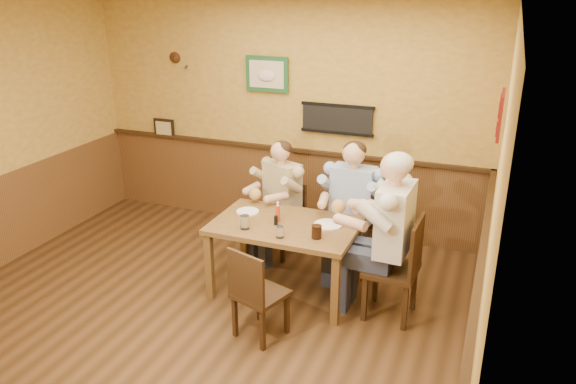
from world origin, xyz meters
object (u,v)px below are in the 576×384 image
chair_near_side (261,292)px  hot_sauce_bottle (278,213)px  chair_right_end (391,267)px  cola_tumbler (317,232)px  water_glass_left (245,222)px  diner_tan_shirt (282,205)px  water_glass_mid (280,232)px  diner_blue_polo (352,215)px  chair_back_left (282,220)px  diner_white_elder (393,246)px  chair_back_right (351,232)px  dining_table (285,232)px  pepper_shaker (276,220)px  salt_shaker (278,215)px

chair_near_side → hot_sauce_bottle: hot_sauce_bottle is taller
chair_right_end → cola_tumbler: size_ratio=8.08×
chair_right_end → cola_tumbler: bearing=-74.4°
water_glass_left → diner_tan_shirt: bearing=91.5°
water_glass_mid → hot_sauce_bottle: size_ratio=0.60×
water_glass_left → diner_blue_polo: bearing=48.4°
diner_tan_shirt → water_glass_mid: 1.18m
hot_sauce_bottle → water_glass_left: bearing=-129.3°
water_glass_mid → chair_near_side: bearing=-89.8°
chair_back_left → diner_tan_shirt: bearing=0.0°
chair_right_end → diner_white_elder: size_ratio=0.70×
chair_back_right → chair_near_side: 1.50m
dining_table → pepper_shaker: (-0.07, -0.06, 0.14)m
water_glass_left → water_glass_mid: 0.39m
salt_shaker → pepper_shaker: (0.03, -0.12, -0.00)m
dining_table → pepper_shaker: 0.17m
chair_back_left → chair_back_right: chair_back_right is taller
chair_back_left → diner_tan_shirt: size_ratio=0.70×
chair_near_side → diner_tan_shirt: (-0.41, 1.54, 0.17)m
water_glass_left → salt_shaker: water_glass_left is taller
diner_blue_polo → pepper_shaker: size_ratio=14.24×
chair_back_left → diner_tan_shirt: (0.00, 0.00, 0.18)m
diner_white_elder → pepper_shaker: (-1.14, -0.01, 0.08)m
cola_tumbler → hot_sauce_bottle: bearing=154.7°
chair_right_end → salt_shaker: size_ratio=10.17×
hot_sauce_bottle → pepper_shaker: size_ratio=2.01×
diner_tan_shirt → hot_sauce_bottle: 0.82m
water_glass_left → diner_white_elder: bearing=8.5°
chair_back_left → water_glass_mid: 1.22m
chair_near_side → chair_right_end: bearing=-125.9°
cola_tumbler → chair_near_side: bearing=-118.8°
dining_table → chair_near_side: bearing=-84.4°
chair_back_left → salt_shaker: 0.84m
water_glass_mid → chair_back_right: bearing=66.3°
diner_tan_shirt → chair_back_right: bearing=15.2°
salt_shaker → pepper_shaker: size_ratio=1.07×
chair_near_side → water_glass_left: 0.75m
dining_table → water_glass_left: size_ratio=10.44×
diner_tan_shirt → hot_sauce_bottle: (0.25, -0.75, 0.24)m
dining_table → chair_back_right: bearing=52.6°
dining_table → water_glass_mid: 0.36m
water_glass_left → hot_sauce_bottle: 0.36m
chair_right_end → chair_back_left: bearing=-117.4°
dining_table → water_glass_mid: (0.07, -0.32, 0.15)m
diner_tan_shirt → water_glass_left: 1.05m
water_glass_left → salt_shaker: size_ratio=1.36×
water_glass_left → hot_sauce_bottle: bearing=50.7°
pepper_shaker → dining_table: bearing=41.5°
water_glass_left → pepper_shaker: 0.31m
dining_table → hot_sauce_bottle: (-0.08, 0.02, 0.18)m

